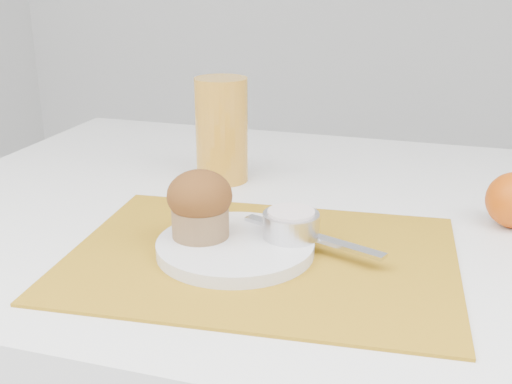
% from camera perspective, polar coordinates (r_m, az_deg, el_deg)
% --- Properties ---
extents(placemat, '(0.46, 0.35, 0.00)m').
position_cam_1_polar(placemat, '(0.73, 0.50, -5.78)').
color(placemat, '#AC7A17').
rests_on(placemat, table).
extents(plate, '(0.20, 0.20, 0.01)m').
position_cam_1_polar(plate, '(0.73, -1.85, -4.88)').
color(plate, silver).
rests_on(plate, placemat).
extents(ramekin, '(0.08, 0.08, 0.03)m').
position_cam_1_polar(ramekin, '(0.74, 3.13, -2.94)').
color(ramekin, silver).
rests_on(ramekin, plate).
extents(cream, '(0.06, 0.06, 0.01)m').
position_cam_1_polar(cream, '(0.73, 3.15, -1.90)').
color(cream, silver).
rests_on(cream, ramekin).
extents(raspberry_near, '(0.02, 0.02, 0.02)m').
position_cam_1_polar(raspberry_near, '(0.77, 1.49, -2.47)').
color(raspberry_near, '#5B0210').
rests_on(raspberry_near, plate).
extents(raspberry_far, '(0.02, 0.02, 0.02)m').
position_cam_1_polar(raspberry_far, '(0.76, 1.43, -2.50)').
color(raspberry_far, '#52020A').
rests_on(raspberry_far, plate).
extents(butter_knife, '(0.18, 0.08, 0.00)m').
position_cam_1_polar(butter_knife, '(0.74, 4.94, -3.91)').
color(butter_knife, silver).
rests_on(butter_knife, plate).
extents(juice_glass, '(0.10, 0.10, 0.16)m').
position_cam_1_polar(juice_glass, '(0.97, -3.07, 5.51)').
color(juice_glass, orange).
rests_on(juice_glass, table).
extents(muffin, '(0.08, 0.08, 0.08)m').
position_cam_1_polar(muffin, '(0.73, -5.01, -1.06)').
color(muffin, olive).
rests_on(muffin, plate).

